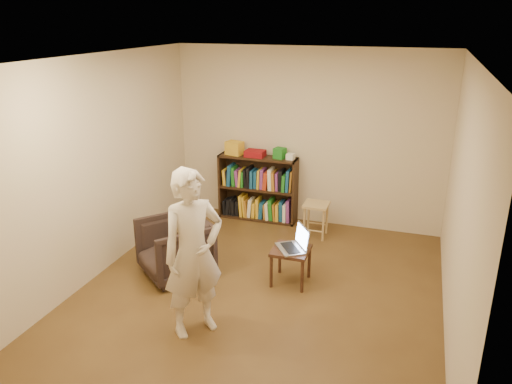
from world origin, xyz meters
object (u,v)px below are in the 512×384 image
(side_table, at_px, (291,255))
(person, at_px, (193,254))
(stool, at_px, (316,210))
(laptop, at_px, (295,244))
(armchair, at_px, (175,248))
(bookshelf, at_px, (258,192))

(side_table, relative_size, person, 0.26)
(side_table, xyz_separation_m, person, (-0.66, -1.21, 0.49))
(stool, xyz_separation_m, laptop, (0.03, -1.37, 0.10))
(armchair, relative_size, side_table, 1.79)
(armchair, bearing_deg, person, -13.25)
(stool, xyz_separation_m, side_table, (-0.01, -1.39, -0.04))
(person, bearing_deg, bookshelf, 46.05)
(stool, height_order, armchair, armchair)
(bookshelf, distance_m, stool, 1.06)
(laptop, bearing_deg, person, -64.18)
(armchair, bearing_deg, bookshelf, 118.86)
(stool, bearing_deg, side_table, -90.26)
(laptop, bearing_deg, armchair, -113.73)
(armchair, height_order, side_table, armchair)
(bookshelf, xyz_separation_m, armchair, (-0.39, -2.01, -0.09))
(stool, distance_m, armchair, 2.14)
(stool, distance_m, laptop, 1.37)
(bookshelf, bearing_deg, stool, -20.72)
(stool, relative_size, side_table, 1.15)
(bookshelf, relative_size, laptop, 2.53)
(laptop, bearing_deg, side_table, -100.88)
(side_table, bearing_deg, laptop, 23.77)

